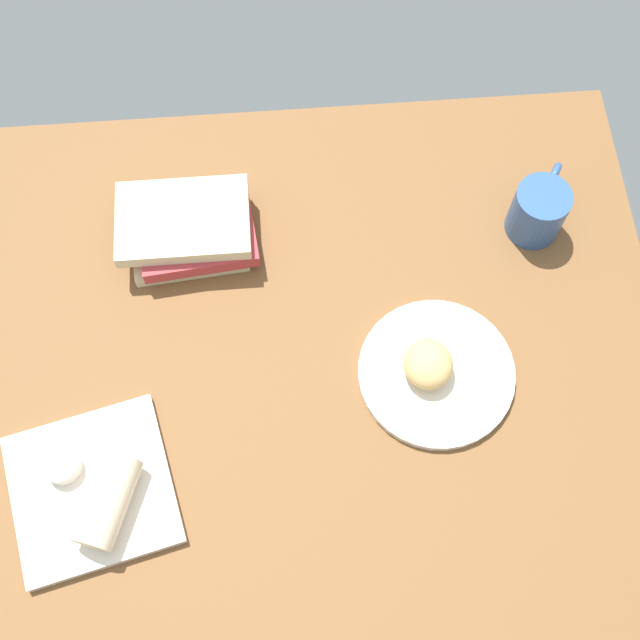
# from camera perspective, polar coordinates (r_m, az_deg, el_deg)

# --- Properties ---
(dining_table) EXTENTS (1.10, 0.90, 0.04)m
(dining_table) POSITION_cam_1_polar(r_m,az_deg,el_deg) (1.27, -1.39, -2.90)
(dining_table) COLOR brown
(dining_table) RESTS_ON ground
(round_plate) EXTENTS (0.23, 0.23, 0.01)m
(round_plate) POSITION_cam_1_polar(r_m,az_deg,el_deg) (1.24, 8.02, -3.58)
(round_plate) COLOR silver
(round_plate) RESTS_ON dining_table
(scone_pastry) EXTENTS (0.07, 0.08, 0.05)m
(scone_pastry) POSITION_cam_1_polar(r_m,az_deg,el_deg) (1.21, 7.48, -2.98)
(scone_pastry) COLOR tan
(scone_pastry) RESTS_ON round_plate
(square_plate) EXTENTS (0.26, 0.26, 0.02)m
(square_plate) POSITION_cam_1_polar(r_m,az_deg,el_deg) (1.22, -15.07, -11.04)
(square_plate) COLOR silver
(square_plate) RESTS_ON dining_table
(sauce_cup) EXTENTS (0.05, 0.05, 0.03)m
(sauce_cup) POSITION_cam_1_polar(r_m,az_deg,el_deg) (1.22, -16.99, -9.41)
(sauce_cup) COLOR silver
(sauce_cup) RESTS_ON square_plate
(breakfast_wrap) EXTENTS (0.10, 0.14, 0.06)m
(breakfast_wrap) POSITION_cam_1_polar(r_m,az_deg,el_deg) (1.18, -14.11, -11.81)
(breakfast_wrap) COLOR beige
(breakfast_wrap) RESTS_ON square_plate
(book_stack) EXTENTS (0.21, 0.17, 0.07)m
(book_stack) POSITION_cam_1_polar(r_m,az_deg,el_deg) (1.31, -8.74, 6.15)
(book_stack) COLOR beige
(book_stack) RESTS_ON dining_table
(coffee_mug) EXTENTS (0.09, 0.12, 0.09)m
(coffee_mug) POSITION_cam_1_polar(r_m,az_deg,el_deg) (1.35, 14.75, 7.28)
(coffee_mug) COLOR #2D518C
(coffee_mug) RESTS_ON dining_table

